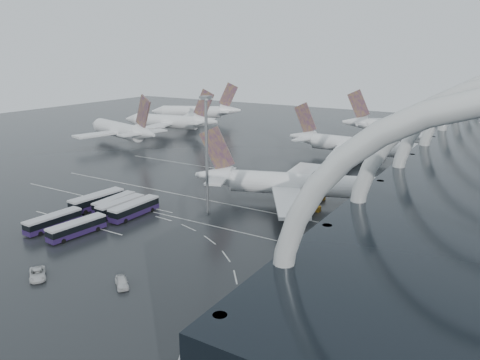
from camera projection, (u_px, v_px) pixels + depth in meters
The scene contains 27 objects.
ground at pixel (207, 221), 103.89m from camera, with size 420.00×420.00×0.00m, color black.
lane_marking_near at pixel (202, 223), 102.25m from camera, with size 120.00×0.25×0.01m, color silver.
lane_marking_mid at pixel (236, 206), 113.73m from camera, with size 120.00×0.25×0.01m, color silver.
lane_marking_far at pixel (287, 179), 136.71m from camera, with size 120.00×0.25×0.01m, color silver.
bus_bay_line_south at pixel (76, 222), 102.86m from camera, with size 28.00×0.25×0.01m, color silver.
bus_bay_line_north at pixel (129, 203), 115.99m from camera, with size 28.00×0.25×0.01m, color silver.
airliner_main at pixel (299, 185), 114.83m from camera, with size 53.17×46.11×18.52m.
airliner_gate_b at pixel (357, 146), 161.21m from camera, with size 52.88×47.73×18.42m.
airliner_gate_c at pixel (408, 126), 198.83m from camera, with size 55.06×50.27×20.47m.
jet_remote_west at pixel (122, 131), 186.76m from camera, with size 47.52×38.55×20.85m.
jet_remote_mid at pixel (172, 122), 210.44m from camera, with size 46.86×37.91×20.41m.
jet_remote_far at pixel (197, 112), 243.20m from camera, with size 44.95×36.72×20.56m.
bus_row_near_a at pixel (97, 200), 111.70m from camera, with size 4.21×14.22×3.45m.
bus_row_near_b at pixel (114, 203), 110.98m from camera, with size 3.21×12.07×2.95m.
bus_row_near_c at pixel (121, 206), 108.17m from camera, with size 3.40×12.75×3.11m.
bus_row_near_d at pixel (134, 209), 106.19m from camera, with size 3.29×13.42×3.30m.
bus_row_far_a at pixel (53, 221), 98.87m from camera, with size 3.60×12.70×3.09m.
bus_row_far_c at pixel (77, 228), 95.11m from camera, with size 4.07×12.73×3.08m.
van_curve_a at pixel (38, 274), 77.64m from camera, with size 2.48×5.38×1.50m, color silver.
van_curve_b at pixel (122, 282), 74.88m from camera, with size 1.83×4.54×1.55m, color silver.
van_curve_c at pixel (189, 352), 57.59m from camera, with size 1.72×4.94×1.63m, color silver.
floodlight_mast at pixel (206, 142), 103.51m from camera, with size 2.07×2.07×27.03m.
gse_cart_belly_a at pixel (315, 209), 109.81m from camera, with size 2.38×1.40×1.30m, color #B57518.
gse_cart_belly_b at pixel (368, 208), 109.83m from camera, with size 2.52×1.49×1.37m, color slate.
gse_cart_belly_c at pixel (292, 199), 117.03m from camera, with size 2.23×1.32×1.22m, color #B57518.
gse_cart_belly_d at pixel (360, 204), 112.85m from camera, with size 2.29×1.35×1.25m, color slate.
gse_cart_belly_e at pixel (321, 197), 118.35m from camera, with size 2.18×1.29×1.19m, color #B57518.
Camera 1 is at (57.28, -79.35, 36.75)m, focal length 35.00 mm.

